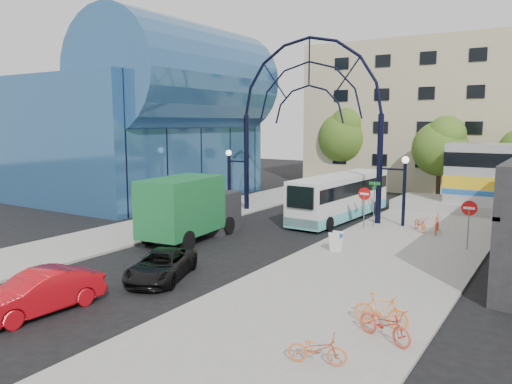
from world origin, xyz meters
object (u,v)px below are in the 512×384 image
Objects in this scene: street_name_sign at (374,195)px; city_bus at (341,196)px; sandwich_board at (336,239)px; green_truck at (191,208)px; stop_sign at (364,198)px; tree_north_a at (442,145)px; do_not_enter_sign at (469,213)px; bike_near_b at (437,224)px; red_sedan at (39,293)px; bike_far_c at (317,349)px; gateway_arch at (309,91)px; bike_far_a at (385,324)px; tree_north_b at (345,135)px; bike_far_b at (381,310)px; bike_near_a at (421,223)px; black_suv at (161,265)px.

city_bus is (-3.02, 2.03, -0.58)m from street_name_sign.
sandwich_board is 0.14× the size of green_truck.
tree_north_a reaches higher than stop_sign.
tree_north_a reaches higher than do_not_enter_sign.
stop_sign reaches higher than bike_near_b.
bike_near_b is (8.71, 19.53, -0.06)m from red_sedan.
bike_far_c is (5.03, -17.05, -1.46)m from stop_sign.
gateway_arch is at bearing 124.91° from sandwich_board.
bike_near_b is at bearing 64.71° from sandwich_board.
bike_far_a reaches higher than bike_far_c.
tree_north_b reaches higher than sandwich_board.
bike_far_b is 1.12× the size of bike_far_c.
bike_near_a is at bearing -55.07° from tree_north_b.
red_sedan is 2.42× the size of bike_near_b.
bike_far_c is (13.71, -34.97, -4.73)m from tree_north_b.
street_name_sign is at bearing 153.87° from bike_near_a.
bike_near_b is 17.97m from bike_far_c.
green_truck is at bearing -112.09° from city_bus.
tree_north_b is 35.08m from bike_far_b.
street_name_sign is 0.35× the size of tree_north_b.
bike_far_b is (10.47, -15.75, -7.91)m from gateway_arch.
black_suv is at bearing -106.13° from street_name_sign.
sandwich_board is at bearing -86.54° from street_name_sign.
street_name_sign is 0.64× the size of red_sedan.
sandwich_board is 0.09× the size of city_bus.
bike_near_b is (4.07, 0.90, -1.32)m from stop_sign.
city_bus is (-3.42, 8.66, 0.81)m from sandwich_board.
stop_sign reaches higher than bike_far_c.
do_not_enter_sign is 25.09m from tree_north_b.
stop_sign is 6.20m from sandwich_board.
do_not_enter_sign is 1.36× the size of bike_near_b.
black_suv is at bearing -130.46° from do_not_enter_sign.
bike_far_b reaches higher than bike_near_a.
stop_sign reaches higher than red_sedan.
tree_north_b is at bearing 25.57° from bike_far_b.
tree_north_a is (6.12, 11.93, -3.95)m from gateway_arch.
tree_north_b reaches higher than bike_far_c.
bike_far_b is (-0.53, -11.75, -1.33)m from do_not_enter_sign.
stop_sign is 15.95m from bike_far_a.
green_truck is (-7.68, -7.97, -0.36)m from street_name_sign.
stop_sign is 0.23× the size of city_bus.
bike_near_a is 0.98× the size of bike_far_b.
stop_sign is 0.74m from street_name_sign.
do_not_enter_sign is 0.23× the size of city_bus.
bike_near_b reaches higher than bike_far_a.
black_suv is (-3.71, -13.62, -1.40)m from stop_sign.
bike_near_a is (7.75, 19.68, -0.15)m from red_sedan.
bike_far_a is (9.80, -1.05, 0.02)m from black_suv.
bike_near_a is 0.95× the size of bike_near_b.
do_not_enter_sign is at bearing -24.16° from street_name_sign.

